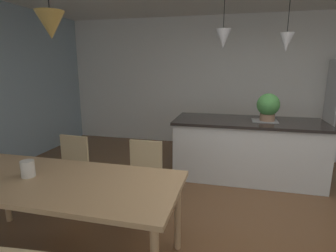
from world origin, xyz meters
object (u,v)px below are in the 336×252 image
chair_far_right (143,178)px  dining_table (58,187)px  chair_far_left (69,170)px  kitchen_island (247,148)px  potted_plant_on_island (268,106)px  vase_on_dining_table (28,169)px

chair_far_right → dining_table: bearing=-119.7°
chair_far_left → kitchen_island: kitchen_island is taller
potted_plant_on_island → vase_on_dining_table: potted_plant_on_island is taller
vase_on_dining_table → chair_far_left: bearing=102.4°
chair_far_left → potted_plant_on_island: 2.85m
chair_far_left → potted_plant_on_island: (2.37, 1.45, 0.65)m
chair_far_left → vase_on_dining_table: 0.92m
chair_far_left → dining_table: bearing=-60.5°
chair_far_left → kitchen_island: (2.11, 1.45, -0.01)m
chair_far_left → vase_on_dining_table: size_ratio=6.03×
chair_far_left → chair_far_right: (0.93, 0.00, 0.00)m
chair_far_left → potted_plant_on_island: size_ratio=2.12×
vase_on_dining_table → kitchen_island: bearing=49.8°
dining_table → vase_on_dining_table: (-0.28, -0.00, 0.14)m
vase_on_dining_table → potted_plant_on_island: bearing=46.2°
kitchen_island → potted_plant_on_island: size_ratio=5.36×
chair_far_left → vase_on_dining_table: vase_on_dining_table is taller
dining_table → kitchen_island: size_ratio=0.95×
kitchen_island → vase_on_dining_table: size_ratio=15.19×
dining_table → vase_on_dining_table: 0.32m
dining_table → chair_far_left: chair_far_left is taller
dining_table → kitchen_island: 2.82m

